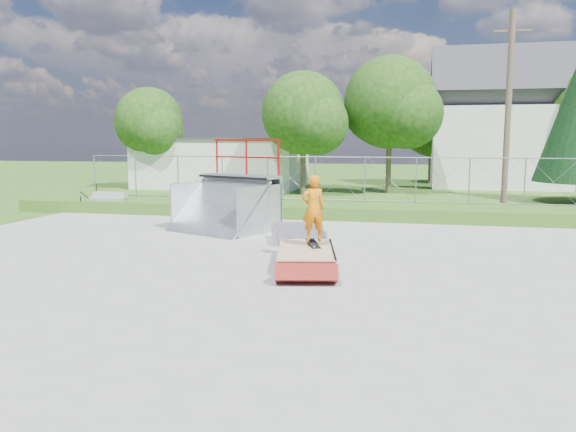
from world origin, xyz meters
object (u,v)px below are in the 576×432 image
flat_bank_ramp (299,235)px  skater (313,211)px  grind_box (306,257)px  quarter_pipe (222,186)px

flat_bank_ramp → skater: size_ratio=0.98×
grind_box → skater: 1.12m
quarter_pipe → flat_bank_ramp: size_ratio=1.89×
quarter_pipe → grind_box: bearing=-25.9°
grind_box → skater: (0.10, 0.40, 1.04)m
grind_box → quarter_pipe: (-3.58, 4.29, 1.29)m
quarter_pipe → skater: quarter_pipe is taller
grind_box → flat_bank_ramp: size_ratio=1.81×
grind_box → flat_bank_ramp: 2.97m
quarter_pipe → skater: size_ratio=1.85×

